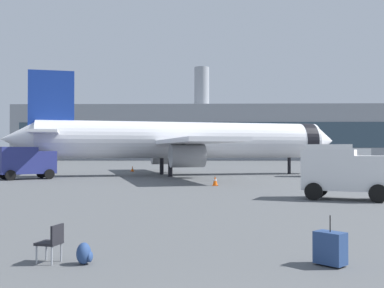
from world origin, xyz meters
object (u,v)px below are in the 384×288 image
(cargo_van, at_px, (345,172))
(safety_cone_mid, at_px, (215,181))
(safety_cone_near, at_px, (132,169))
(traveller_backpack, at_px, (84,254))
(gate_chair, at_px, (52,241))
(service_truck, at_px, (26,161))
(fuel_truck, at_px, (337,159))
(rolling_suitcase, at_px, (330,248))
(airplane_at_gate, at_px, (182,140))

(cargo_van, height_order, safety_cone_mid, cargo_van)
(safety_cone_near, relative_size, traveller_backpack, 1.44)
(safety_cone_mid, bearing_deg, gate_chair, -100.01)
(service_truck, distance_m, safety_cone_mid, 18.46)
(fuel_truck, distance_m, rolling_suitcase, 37.91)
(fuel_truck, height_order, rolling_suitcase, fuel_truck)
(gate_chair, bearing_deg, safety_cone_mid, 79.99)
(airplane_at_gate, relative_size, gate_chair, 40.99)
(airplane_at_gate, distance_m, gate_chair, 39.18)
(safety_cone_near, distance_m, safety_cone_mid, 25.89)
(airplane_at_gate, distance_m, service_truck, 15.83)
(service_truck, xyz_separation_m, traveller_backpack, (13.36, -31.51, -1.37))
(airplane_at_gate, bearing_deg, service_truck, -150.91)
(service_truck, height_order, fuel_truck, fuel_truck)
(airplane_at_gate, relative_size, service_truck, 6.82)
(fuel_truck, height_order, safety_cone_mid, fuel_truck)
(safety_cone_mid, bearing_deg, cargo_van, -56.11)
(rolling_suitcase, bearing_deg, traveller_backpack, -179.91)
(cargo_van, bearing_deg, safety_cone_mid, 123.89)
(safety_cone_mid, height_order, rolling_suitcase, rolling_suitcase)
(service_truck, xyz_separation_m, cargo_van, (23.37, -17.23, -0.16))
(fuel_truck, xyz_separation_m, safety_cone_mid, (-12.29, -12.43, -1.41))
(rolling_suitcase, bearing_deg, gate_chair, 179.06)
(airplane_at_gate, bearing_deg, safety_cone_mid, -78.40)
(cargo_van, bearing_deg, gate_chair, -127.23)
(cargo_van, xyz_separation_m, rolling_suitcase, (-4.59, -14.27, -1.06))
(rolling_suitcase, relative_size, gate_chair, 1.28)
(fuel_truck, height_order, safety_cone_near, fuel_truck)
(safety_cone_near, distance_m, gate_chair, 48.22)
(airplane_at_gate, height_order, safety_cone_mid, airplane_at_gate)
(safety_cone_mid, xyz_separation_m, gate_chair, (-4.22, -23.91, 0.14))
(airplane_at_gate, height_order, safety_cone_near, airplane_at_gate)
(service_truck, distance_m, gate_chair, 33.85)
(fuel_truck, distance_m, safety_cone_near, 24.91)
(airplane_at_gate, height_order, gate_chair, airplane_at_gate)
(safety_cone_mid, height_order, gate_chair, gate_chair)
(rolling_suitcase, bearing_deg, airplane_at_gate, 97.37)
(airplane_at_gate, distance_m, rolling_suitcase, 39.60)
(airplane_at_gate, relative_size, safety_cone_mid, 48.49)
(airplane_at_gate, bearing_deg, gate_chair, -91.64)
(service_truck, distance_m, fuel_truck, 29.53)
(fuel_truck, xyz_separation_m, gate_chair, (-16.51, -36.34, -1.27))
(traveller_backpack, height_order, gate_chair, gate_chair)
(airplane_at_gate, relative_size, rolling_suitcase, 32.05)
(service_truck, relative_size, rolling_suitcase, 4.70)
(safety_cone_mid, bearing_deg, fuel_truck, 45.33)
(service_truck, relative_size, fuel_truck, 0.81)
(safety_cone_near, height_order, gate_chair, gate_chair)
(safety_cone_near, bearing_deg, airplane_at_gate, -53.24)
(fuel_truck, height_order, cargo_van, fuel_truck)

